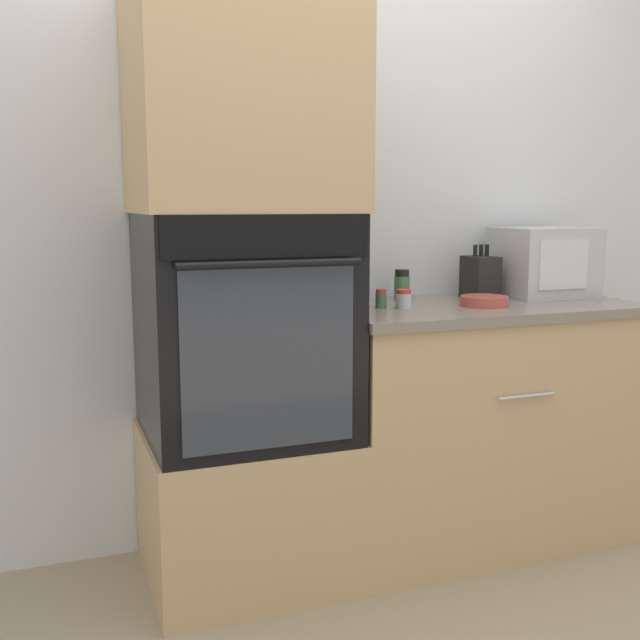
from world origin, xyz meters
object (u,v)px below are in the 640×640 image
knife_block (480,277)px  condiment_jar_back (348,292)px  bowl (484,301)px  condiment_jar_near (381,299)px  microwave (543,262)px  wall_oven (243,325)px  condiment_jar_mid (402,285)px  condiment_jar_far (404,299)px

knife_block → condiment_jar_back: size_ratio=2.34×
bowl → condiment_jar_near: condiment_jar_near is taller
microwave → bowl: microwave is taller
bowl → condiment_jar_near: bearing=167.1°
microwave → condiment_jar_back: (-0.82, 0.06, -0.09)m
wall_oven → condiment_jar_mid: 0.71m
microwave → bowl: 0.43m
wall_oven → bowl: 0.88m
bowl → condiment_jar_far: (-0.31, 0.04, 0.02)m
wall_oven → condiment_jar_back: wall_oven is taller
condiment_jar_near → condiment_jar_far: same height
microwave → condiment_jar_near: size_ratio=5.25×
knife_block → condiment_jar_far: bearing=-158.8°
condiment_jar_far → condiment_jar_back: condiment_jar_back is taller
microwave → condiment_jar_far: (-0.69, -0.14, -0.10)m
condiment_jar_far → condiment_jar_back: size_ratio=0.76×
microwave → knife_block: bearing=175.0°
microwave → condiment_jar_mid: bearing=171.8°
wall_oven → knife_block: bearing=7.5°
microwave → knife_block: 0.28m
microwave → wall_oven: bearing=-175.2°
bowl → microwave: bearing=24.6°
bowl → wall_oven: bearing=175.5°
condiment_jar_far → microwave: bearing=11.2°
bowl → condiment_jar_near: (-0.37, 0.08, 0.01)m
condiment_jar_near → condiment_jar_mid: size_ratio=0.57×
knife_block → microwave: bearing=-5.0°
wall_oven → microwave: wall_oven is taller
knife_block → bowl: size_ratio=1.22×
condiment_jar_back → condiment_jar_mid: bearing=6.5°
knife_block → condiment_jar_mid: knife_block is taller
condiment_jar_mid → condiment_jar_near: bearing=-134.3°
condiment_jar_near → knife_block: bearing=13.3°
condiment_jar_mid → wall_oven: bearing=-164.3°
bowl → condiment_jar_far: size_ratio=2.52×
knife_block → condiment_jar_mid: (-0.31, 0.06, -0.03)m
condiment_jar_back → knife_block: bearing=-3.5°
microwave → condiment_jar_near: (-0.75, -0.09, -0.10)m
microwave → bowl: (-0.38, -0.17, -0.12)m
condiment_jar_mid → condiment_jar_far: (-0.10, -0.22, -0.02)m
microwave → condiment_jar_mid: size_ratio=3.01×
condiment_jar_far → knife_block: bearing=21.2°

